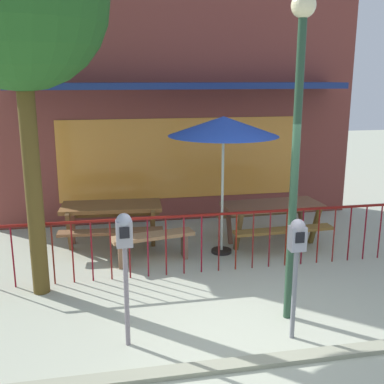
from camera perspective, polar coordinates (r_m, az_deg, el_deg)
The scene contains 12 objects.
ground at distance 5.97m, azimuth 6.72°, elevation -16.87°, with size 40.00×40.00×0.00m, color #AAAF99.
pub_storefront at distance 10.06m, azimuth -1.81°, elevation 11.08°, with size 7.73×1.40×5.12m.
patio_fence_front at distance 7.40m, azimuth 2.25°, elevation -4.90°, with size 6.52×0.04×0.97m.
picnic_table_left at distance 8.70m, azimuth -9.72°, elevation -2.56°, with size 1.89×1.49×0.79m.
picnic_table_right at distance 8.78m, azimuth 9.67°, elevation -2.41°, with size 1.85×1.43×0.79m.
patio_umbrella at distance 7.90m, azimuth 3.84°, elevation 7.88°, with size 1.86×1.86×2.40m.
patio_bench at distance 7.93m, azimuth -4.74°, elevation -6.00°, with size 1.43×0.57×0.48m.
parking_meter_near at distance 5.26m, azimuth -8.18°, elevation -6.38°, with size 0.18×0.17×1.59m.
parking_meter_far at distance 5.52m, azimuth 12.60°, elevation -6.59°, with size 0.18×0.17×1.48m.
street_tree at distance 6.70m, azimuth -20.39°, elevation 20.86°, with size 2.29×2.29×5.13m.
street_lamp at distance 5.69m, azimuth 12.70°, elevation 8.84°, with size 0.28×0.28×3.94m.
curb_edge at distance 5.50m, azimuth 8.71°, elevation -19.89°, with size 10.83×0.20×0.11m, color gray.
Camera 1 is at (-1.65, -4.87, 3.04)m, focal length 43.91 mm.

